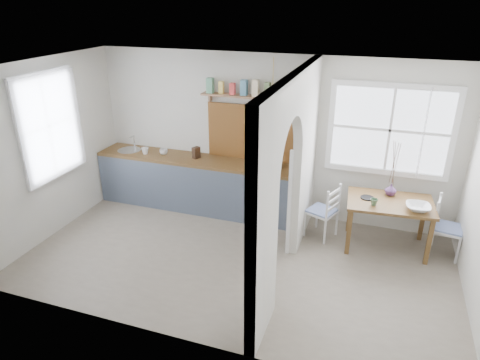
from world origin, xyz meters
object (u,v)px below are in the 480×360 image
(chair_right, at_px, (448,228))
(vase, at_px, (391,190))
(dining_table, at_px, (387,224))
(kettle, at_px, (273,161))
(chair_left, at_px, (322,210))

(chair_right, distance_m, vase, 0.91)
(dining_table, distance_m, chair_right, 0.80)
(chair_right, bearing_deg, kettle, 95.24)
(dining_table, xyz_separation_m, vase, (-0.01, 0.22, 0.45))
(chair_right, distance_m, kettle, 2.67)
(dining_table, bearing_deg, chair_right, -0.36)
(dining_table, bearing_deg, vase, 88.78)
(chair_right, relative_size, vase, 5.07)
(chair_left, xyz_separation_m, kettle, (-0.85, 0.27, 0.59))
(chair_left, height_order, vase, vase)
(kettle, bearing_deg, dining_table, -13.83)
(chair_left, bearing_deg, dining_table, 111.68)
(vase, bearing_deg, kettle, 178.10)
(chair_left, relative_size, chair_right, 1.00)
(kettle, bearing_deg, vase, -6.96)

